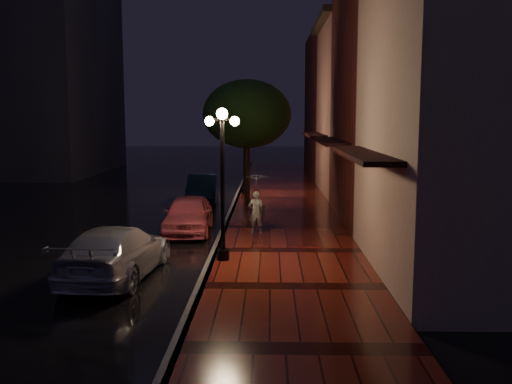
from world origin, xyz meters
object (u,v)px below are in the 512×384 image
(pink_car, at_px, (188,214))
(silver_car, at_px, (116,252))
(streetlamp_near, at_px, (223,175))
(parking_meter, at_px, (222,225))
(woman_with_umbrella, at_px, (256,194))
(streetlamp_far, at_px, (245,148))
(navy_car, at_px, (203,188))
(street_tree, at_px, (247,116))

(pink_car, xyz_separation_m, silver_car, (-1.07, -5.89, 0.01))
(streetlamp_near, xyz_separation_m, parking_meter, (-0.13, 1.28, -1.68))
(silver_car, distance_m, woman_with_umbrella, 6.28)
(streetlamp_far, relative_size, navy_car, 1.04)
(streetlamp_far, distance_m, woman_with_umbrella, 10.38)
(navy_car, relative_size, woman_with_umbrella, 1.97)
(streetlamp_near, relative_size, pink_car, 1.06)
(parking_meter, bearing_deg, silver_car, -111.80)
(streetlamp_far, height_order, silver_car, streetlamp_far)
(streetlamp_far, bearing_deg, parking_meter, -90.58)
(pink_car, bearing_deg, woman_with_umbrella, -19.42)
(street_tree, bearing_deg, woman_with_umbrella, -85.25)
(streetlamp_near, bearing_deg, parking_meter, 95.74)
(navy_car, height_order, parking_meter, parking_meter)
(navy_car, height_order, silver_car, silver_car)
(streetlamp_far, relative_size, parking_meter, 3.38)
(navy_car, xyz_separation_m, woman_with_umbrella, (2.86, -8.34, 0.86))
(streetlamp_near, distance_m, woman_with_umbrella, 3.95)
(streetlamp_far, relative_size, woman_with_umbrella, 2.04)
(streetlamp_near, relative_size, streetlamp_far, 1.00)
(silver_car, bearing_deg, woman_with_umbrella, -120.25)
(navy_car, bearing_deg, street_tree, -28.61)
(streetlamp_near, height_order, navy_car, streetlamp_near)
(street_tree, distance_m, navy_car, 4.35)
(streetlamp_far, bearing_deg, streetlamp_near, -90.00)
(woman_with_umbrella, distance_m, parking_meter, 2.70)
(streetlamp_near, height_order, silver_car, streetlamp_near)
(streetlamp_near, bearing_deg, navy_car, 99.40)
(pink_car, height_order, silver_car, silver_car)
(navy_car, bearing_deg, woman_with_umbrella, -74.42)
(street_tree, height_order, parking_meter, street_tree)
(streetlamp_far, distance_m, parking_meter, 12.83)
(streetlamp_near, distance_m, pink_car, 5.15)
(streetlamp_near, xyz_separation_m, woman_with_umbrella, (0.86, 3.71, -1.05))
(street_tree, xyz_separation_m, silver_car, (-2.97, -12.38, -3.55))
(streetlamp_near, relative_size, street_tree, 0.74)
(streetlamp_near, bearing_deg, silver_car, -152.83)
(navy_car, height_order, woman_with_umbrella, woman_with_umbrella)
(street_tree, bearing_deg, navy_car, 154.72)
(pink_car, bearing_deg, streetlamp_far, 78.22)
(streetlamp_near, bearing_deg, pink_car, 110.01)
(streetlamp_near, xyz_separation_m, silver_car, (-2.71, -1.39, -1.90))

